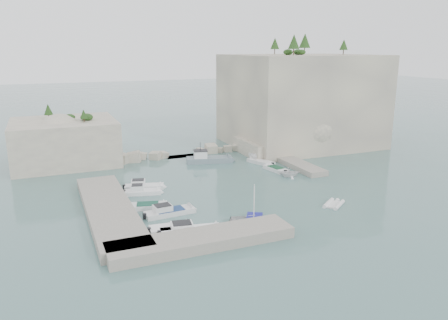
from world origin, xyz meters
name	(u,v)px	position (x,y,z in m)	size (l,w,h in m)	color
ground	(242,193)	(0.00, 0.00, 0.00)	(400.00, 400.00, 0.00)	slate
cliff_east	(300,100)	(23.00, 23.00, 8.50)	(26.00, 22.00, 17.00)	beige
cliff_terrace	(266,147)	(13.00, 18.00, 1.25)	(8.00, 10.00, 2.50)	beige
outcrop_west	(65,142)	(-20.00, 25.00, 3.50)	(16.00, 14.00, 7.00)	beige
quay_west	(109,210)	(-17.00, -1.00, 0.55)	(5.00, 24.00, 1.10)	#9E9689
quay_south	(202,240)	(-10.00, -12.50, 0.55)	(18.00, 4.00, 1.10)	#9E9689
ledge_east	(291,162)	(13.50, 10.00, 0.40)	(3.00, 16.00, 0.80)	#9E9689
breakwater	(183,152)	(-1.00, 22.00, 0.70)	(28.00, 3.00, 1.40)	beige
motorboat_a	(144,189)	(-11.28, 6.66, 0.00)	(5.62, 1.67, 1.40)	white
motorboat_b	(143,194)	(-11.93, 4.54, 0.00)	(5.00, 1.63, 1.40)	white
motorboat_c	(148,208)	(-12.55, -0.80, 0.00)	(4.99, 1.82, 0.70)	white
motorboat_d	(170,214)	(-10.67, -3.66, 0.00)	(6.26, 1.86, 1.40)	silver
motorboat_e	(171,231)	(-11.83, -8.15, 0.00)	(4.77, 1.95, 0.70)	white
motorboat_f	(191,234)	(-10.14, -9.59, 0.00)	(6.77, 2.01, 1.40)	white
rowboat	(254,225)	(-3.25, -9.99, 0.00)	(3.67, 5.14, 1.06)	silver
inflatable_dinghy	(334,205)	(8.19, -8.42, 0.00)	(3.42, 1.66, 0.44)	silver
tender_east_a	(289,177)	(9.48, 3.98, 0.00)	(2.66, 3.09, 1.63)	white
tender_east_b	(276,171)	(9.24, 7.59, 0.00)	(4.85, 1.65, 0.70)	silver
tender_east_c	(261,164)	(9.10, 12.21, 0.00)	(5.21, 1.68, 0.70)	silver
tender_east_d	(261,160)	(10.08, 14.15, 0.00)	(1.68, 4.47, 1.73)	white
work_boat	(209,162)	(1.70, 16.27, 0.00)	(8.17, 2.41, 2.20)	slate
rowboat_mast	(254,202)	(-3.25, -9.99, 2.63)	(0.10, 0.10, 4.20)	white
vegetation	(275,50)	(17.83, 24.40, 17.93)	(53.48, 13.88, 13.40)	#1E4219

